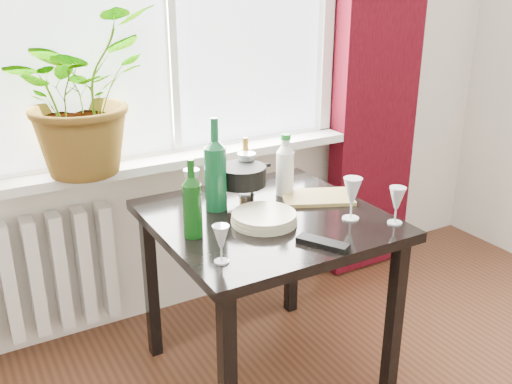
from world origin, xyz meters
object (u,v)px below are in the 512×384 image
wine_bottle_right (215,164)px  wineglass_back_center (247,173)px  cleaning_bottle (285,165)px  radiator (22,280)px  fondue_pot (242,184)px  bottle_amber (246,164)px  plate_stack (264,218)px  potted_plant (79,92)px  wine_bottle_left (192,198)px  tv_remote (323,243)px  wineglass_front_right (352,198)px  wineglass_back_left (192,187)px  cutting_board (317,197)px  wineglass_front_left (221,244)px  table (266,237)px  wineglass_far_right (396,205)px

wine_bottle_right → wineglass_back_center: 0.23m
cleaning_bottle → radiator: bearing=155.5°
radiator → fondue_pot: bearing=-28.7°
bottle_amber → plate_stack: (-0.11, -0.35, -0.10)m
fondue_pot → potted_plant: bearing=163.8°
wine_bottle_left → wine_bottle_right: (0.18, 0.19, 0.04)m
radiator → tv_remote: tv_remote is taller
cleaning_bottle → bottle_amber: bearing=130.9°
plate_stack → fondue_pot: 0.24m
wineglass_front_right → plate_stack: wineglass_front_right is taller
wineglass_back_center → wineglass_back_left: 0.25m
bottle_amber → cutting_board: bottle_amber is taller
bottle_amber → wineglass_back_left: 0.28m
wineglass_front_left → cutting_board: 0.67m
wine_bottle_right → plate_stack: wine_bottle_right is taller
potted_plant → plate_stack: potted_plant is taller
wineglass_back_center → tv_remote: wineglass_back_center is taller
wine_bottle_left → tv_remote: (0.35, -0.29, -0.13)m
plate_stack → wineglass_front_right: bearing=-23.4°
wineglass_front_right → wineglass_back_center: bearing=116.2°
table → wineglass_back_left: size_ratio=5.46×
plate_stack → wineglass_far_right: bearing=-30.3°
table → fondue_pot: size_ratio=3.77×
wine_bottle_left → wineglass_far_right: wine_bottle_left is taller
wineglass_back_left → cutting_board: bearing=-22.1°
cutting_board → wineglass_front_right: bearing=-92.6°
fondue_pot → radiator: bearing=171.7°
wine_bottle_left → tv_remote: bearing=-39.7°
fondue_pot → wineglass_far_right: bearing=-30.2°
plate_stack → tv_remote: 0.28m
table → wine_bottle_right: bearing=132.0°
wine_bottle_left → fondue_pot: size_ratio=1.28×
potted_plant → tv_remote: potted_plant is taller
potted_plant → fondue_pot: size_ratio=2.93×
radiator → plate_stack: (0.80, -0.69, 0.38)m
bottle_amber → wineglass_far_right: size_ratio=1.58×
wine_bottle_left → wineglass_far_right: size_ratio=1.95×
cleaning_bottle → cutting_board: (0.09, -0.12, -0.12)m
wineglass_front_left → tv_remote: (0.36, -0.06, -0.06)m
potted_plant → plate_stack: bearing=-51.6°
radiator → bottle_amber: 1.09m
cleaning_bottle → wineglass_back_center: cleaning_bottle is taller
wineglass_back_center → wineglass_back_left: size_ratio=1.18×
fondue_pot → cutting_board: 0.32m
potted_plant → wineglass_front_left: (0.21, -0.82, -0.37)m
tv_remote → wine_bottle_right: bearing=80.3°
radiator → potted_plant: (0.31, -0.07, 0.80)m
plate_stack → cutting_board: size_ratio=0.87×
wineglass_back_left → fondue_pot: bearing=-18.2°
wineglass_front_right → wine_bottle_right: bearing=139.0°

